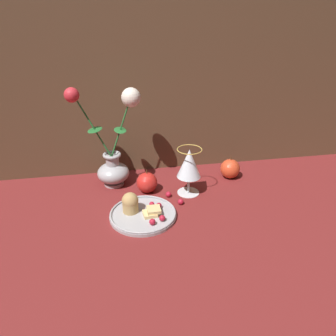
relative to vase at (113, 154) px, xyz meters
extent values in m
plane|color=maroon|center=(0.19, -0.15, -0.12)|extent=(2.40, 2.40, 0.00)
cylinder|color=#A3A3A8|center=(-0.01, 0.00, -0.11)|extent=(0.07, 0.07, 0.01)
ellipsoid|color=#A3A3A8|center=(-0.01, 0.00, -0.07)|extent=(0.11, 0.11, 0.07)
cylinder|color=#A3A3A8|center=(-0.01, 0.00, -0.03)|extent=(0.05, 0.05, 0.05)
torus|color=#A3A3A8|center=(-0.01, 0.00, 0.00)|extent=(0.06, 0.06, 0.01)
cylinder|color=#23662D|center=(-0.06, -0.01, 0.11)|extent=(0.11, 0.03, 0.22)
ellipsoid|color=#23662D|center=(-0.05, -0.01, 0.10)|extent=(0.07, 0.08, 0.00)
sphere|color=red|center=(-0.11, -0.02, 0.22)|extent=(0.05, 0.05, 0.05)
cylinder|color=#23662D|center=(0.03, 0.00, 0.10)|extent=(0.08, 0.01, 0.20)
ellipsoid|color=#23662D|center=(0.03, 0.00, 0.09)|extent=(0.05, 0.08, 0.00)
sphere|color=silver|center=(0.07, 0.00, 0.20)|extent=(0.06, 0.06, 0.06)
cylinder|color=#A3A3A8|center=(0.08, -0.22, -0.11)|extent=(0.21, 0.21, 0.01)
torus|color=#A3A3A8|center=(0.08, -0.22, -0.11)|extent=(0.20, 0.20, 0.01)
cylinder|color=tan|center=(0.04, -0.20, -0.09)|extent=(0.05, 0.05, 0.04)
sphere|color=tan|center=(0.04, -0.20, -0.07)|extent=(0.05, 0.05, 0.05)
cube|color=#DBBC7A|center=(0.10, -0.23, -0.10)|extent=(0.04, 0.04, 0.01)
cube|color=#DBBC7A|center=(0.11, -0.22, -0.09)|extent=(0.04, 0.04, 0.01)
sphere|color=#AD192D|center=(0.10, -0.28, -0.10)|extent=(0.02, 0.02, 0.02)
sphere|color=#AD192D|center=(0.13, -0.27, -0.10)|extent=(0.02, 0.02, 0.02)
sphere|color=#AD192D|center=(0.12, -0.22, -0.10)|extent=(0.01, 0.01, 0.01)
sphere|color=#AD192D|center=(0.13, -0.20, -0.10)|extent=(0.02, 0.02, 0.02)
sphere|color=#AD192D|center=(0.11, -0.18, -0.10)|extent=(0.02, 0.02, 0.02)
cylinder|color=silver|center=(0.25, -0.10, -0.12)|extent=(0.08, 0.08, 0.00)
cylinder|color=silver|center=(0.25, -0.10, -0.08)|extent=(0.01, 0.01, 0.06)
cone|color=silver|center=(0.25, -0.10, -0.01)|extent=(0.08, 0.08, 0.10)
cone|color=gold|center=(0.25, -0.10, -0.02)|extent=(0.07, 0.07, 0.07)
torus|color=gold|center=(0.25, -0.10, 0.04)|extent=(0.08, 0.08, 0.00)
sphere|color=red|center=(0.11, -0.07, -0.08)|extent=(0.07, 0.07, 0.07)
cylinder|color=#4C3319|center=(0.11, -0.07, -0.04)|extent=(0.00, 0.00, 0.01)
sphere|color=#D14223|center=(0.42, -0.02, -0.08)|extent=(0.07, 0.07, 0.07)
cylinder|color=#4C3319|center=(0.42, -0.02, -0.04)|extent=(0.00, 0.00, 0.01)
sphere|color=#AD192D|center=(0.20, -0.17, -0.11)|extent=(0.02, 0.02, 0.02)
sphere|color=#AD192D|center=(0.17, -0.12, -0.11)|extent=(0.02, 0.02, 0.02)
camera|label=1|loc=(0.00, -1.05, 0.46)|focal=35.00mm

